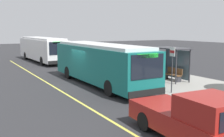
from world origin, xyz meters
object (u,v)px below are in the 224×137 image
route_sign_post (172,63)px  pedestrian_commuter (140,67)px  transit_bus_second (42,49)px  pickup_truck (197,120)px  transit_bus_main (100,62)px  waiting_bench (173,74)px

route_sign_post → pedestrian_commuter: route_sign_post is taller
transit_bus_second → pedestrian_commuter: transit_bus_second is taller
transit_bus_second → pickup_truck: 27.03m
transit_bus_main → route_sign_post: same height
transit_bus_main → waiting_bench: (2.00, 5.14, -0.98)m
route_sign_post → transit_bus_second: bearing=-174.1°
transit_bus_main → waiting_bench: transit_bus_main is taller
transit_bus_second → route_sign_post: size_ratio=4.18×
transit_bus_main → transit_bus_second: bearing=179.4°
transit_bus_second → pedestrian_commuter: (16.42, 3.09, -0.50)m
pickup_truck → route_sign_post: 7.30m
transit_bus_main → pedestrian_commuter: size_ratio=6.70×
transit_bus_second → waiting_bench: transit_bus_second is taller
transit_bus_second → waiting_bench: 18.71m
route_sign_post → waiting_bench: bearing=136.9°
waiting_bench → transit_bus_second: bearing=-164.5°
transit_bus_main → waiting_bench: bearing=68.7°
route_sign_post → pedestrian_commuter: bearing=168.7°
pickup_truck → waiting_bench: pickup_truck is taller
transit_bus_main → pickup_truck: transit_bus_main is taller
pickup_truck → pedestrian_commuter: (-10.54, 5.02, 0.26)m
pickup_truck → waiting_bench: bearing=142.3°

